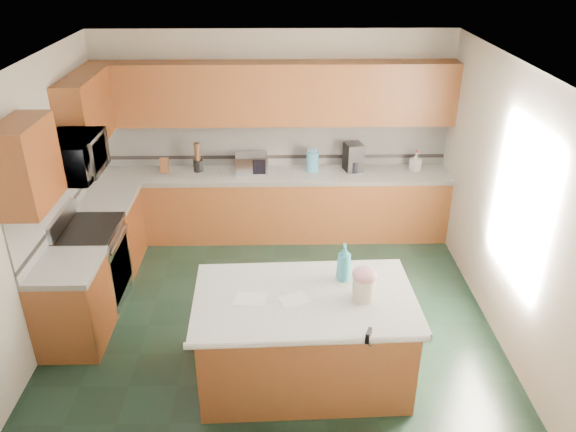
{
  "coord_description": "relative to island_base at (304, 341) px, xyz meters",
  "views": [
    {
      "loc": [
        0.06,
        -4.83,
        3.75
      ],
      "look_at": [
        0.15,
        0.35,
        1.12
      ],
      "focal_mm": 35.0,
      "sensor_mm": 36.0,
      "label": 1
    }
  ],
  "objects": [
    {
      "name": "back_countertop",
      "position": [
        -0.27,
        2.8,
        0.46
      ],
      "size": [
        4.6,
        0.64,
        0.06
      ],
      "primitive_type": "cube",
      "color": "silver",
      "rests_on": "back_base_cab"
    },
    {
      "name": "treat_jar_knob_end_l",
      "position": [
        0.47,
        -0.04,
        0.77
      ],
      "size": [
        0.04,
        0.04,
        0.04
      ],
      "primitive_type": "sphere",
      "color": "tan",
      "rests_on": "treat_jar_lid"
    },
    {
      "name": "left_accent_band",
      "position": [
        -2.56,
        1.35,
        0.61
      ],
      "size": [
        0.01,
        2.3,
        0.05
      ],
      "primitive_type": "cube",
      "color": "black",
      "rests_on": "wall_left"
    },
    {
      "name": "soap_back_cap",
      "position": [
        1.59,
        2.85,
        0.76
      ],
      "size": [
        0.02,
        0.02,
        0.03
      ],
      "primitive_type": "cylinder",
      "color": "red",
      "rests_on": "soap_bottle_back"
    },
    {
      "name": "left_base_cab_front",
      "position": [
        -2.27,
        0.56,
        0.0
      ],
      "size": [
        0.6,
        0.72,
        0.86
      ],
      "primitive_type": "cube",
      "color": "#481E0A",
      "rests_on": "ground"
    },
    {
      "name": "range_oven_door",
      "position": [
        -1.98,
        1.3,
        -0.03
      ],
      "size": [
        0.02,
        0.68,
        0.55
      ],
      "primitive_type": "cube",
      "color": "black",
      "rests_on": "range_body"
    },
    {
      "name": "treat_jar_lid",
      "position": [
        0.5,
        -0.04,
        0.73
      ],
      "size": [
        0.21,
        0.21,
        0.13
      ],
      "primitive_type": "ellipsoid",
      "color": "pink",
      "rests_on": "treat_jar"
    },
    {
      "name": "left_backsplash",
      "position": [
        -2.56,
        1.35,
        0.81
      ],
      "size": [
        0.02,
        2.3,
        0.63
      ],
      "primitive_type": "cube",
      "color": "silver",
      "rests_on": "wall_left"
    },
    {
      "name": "island_top",
      "position": [
        -0.0,
        0.0,
        0.46
      ],
      "size": [
        1.97,
        1.21,
        0.06
      ],
      "primitive_type": "cube",
      "rotation": [
        0.0,
        0.0,
        0.03
      ],
      "color": "silver",
      "rests_on": "island_base"
    },
    {
      "name": "back_upper_cab",
      "position": [
        -0.27,
        2.94,
        1.51
      ],
      "size": [
        4.6,
        0.33,
        0.78
      ],
      "primitive_type": "cube",
      "color": "#481E0A",
      "rests_on": "wall_back"
    },
    {
      "name": "coffee_carafe",
      "position": [
        0.77,
        2.83,
        0.57
      ],
      "size": [
        0.15,
        0.15,
        0.15
      ],
      "primitive_type": "cylinder",
      "color": "black",
      "rests_on": "back_countertop"
    },
    {
      "name": "range_body",
      "position": [
        -2.27,
        1.3,
        0.01
      ],
      "size": [
        0.6,
        0.76,
        0.88
      ],
      "primitive_type": "cube",
      "color": "#B7B7BC",
      "rests_on": "ground"
    },
    {
      "name": "microwave",
      "position": [
        -2.27,
        1.3,
        1.3
      ],
      "size": [
        0.5,
        0.73,
        0.41
      ],
      "primitive_type": "imported",
      "rotation": [
        0.0,
        0.0,
        1.57
      ],
      "color": "#B7B7BC",
      "rests_on": "wall_left"
    },
    {
      "name": "range_backguard",
      "position": [
        -2.53,
        1.3,
        0.59
      ],
      "size": [
        0.06,
        0.76,
        0.18
      ],
      "primitive_type": "cube",
      "color": "#B7B7BC",
      "rests_on": "range_body"
    },
    {
      "name": "range_cooktop",
      "position": [
        -2.27,
        1.3,
        0.47
      ],
      "size": [
        0.62,
        0.78,
        0.04
      ],
      "primitive_type": "cube",
      "color": "black",
      "rests_on": "range_body"
    },
    {
      "name": "island_bullnose",
      "position": [
        -0.0,
        -0.57,
        0.46
      ],
      "size": [
        1.93,
        0.12,
        0.06
      ],
      "primitive_type": "cylinder",
      "rotation": [
        0.0,
        1.57,
        0.03
      ],
      "color": "silver",
      "rests_on": "island_base"
    },
    {
      "name": "back_base_cab",
      "position": [
        -0.27,
        2.8,
        0.0
      ],
      "size": [
        4.6,
        0.6,
        0.86
      ],
      "primitive_type": "cube",
      "color": "#481E0A",
      "rests_on": "ground"
    },
    {
      "name": "paper_towel",
      "position": [
        0.22,
        2.9,
        0.63
      ],
      "size": [
        0.12,
        0.12,
        0.28
      ],
      "primitive_type": "cylinder",
      "color": "white",
      "rests_on": "back_countertop"
    },
    {
      "name": "utensil_crock",
      "position": [
        -1.28,
        2.88,
        0.57
      ],
      "size": [
        0.13,
        0.13,
        0.16
      ],
      "primitive_type": "cylinder",
      "color": "black",
      "rests_on": "back_countertop"
    },
    {
      "name": "water_jug_neck",
      "position": [
        0.23,
        2.86,
        0.78
      ],
      "size": [
        0.08,
        0.08,
        0.04
      ],
      "primitive_type": "cylinder",
      "color": "#55A1CD",
      "rests_on": "water_jug"
    },
    {
      "name": "clamp_handle",
      "position": [
        0.48,
        -0.62,
        0.48
      ],
      "size": [
        0.02,
        0.07,
        0.02
      ],
      "primitive_type": "cylinder",
      "rotation": [
        1.57,
        0.0,
        0.0
      ],
      "color": "black",
      "rests_on": "island_top"
    },
    {
      "name": "range_handle",
      "position": [
        -1.95,
        1.3,
        0.35
      ],
      "size": [
        0.02,
        0.66,
        0.02
      ],
      "primitive_type": "cylinder",
      "rotation": [
        1.57,
        0.0,
        0.0
      ],
      "color": "#B7B7BC",
      "rests_on": "range_body"
    },
    {
      "name": "treat_jar_knob_end_r",
      "position": [
        0.54,
        -0.04,
        0.77
      ],
      "size": [
        0.04,
        0.04,
        0.04
      ],
      "primitive_type": "sphere",
      "color": "tan",
      "rests_on": "treat_jar_lid"
    },
    {
      "name": "window_light_proxy",
      "position": [
        2.02,
        0.6,
        1.07
      ],
      "size": [
        0.02,
        1.4,
        1.1
      ],
      "primitive_type": "cube",
      "color": "white",
      "rests_on": "wall_right"
    },
    {
      "name": "island_base",
      "position": [
        0.0,
        0.0,
        0.0
      ],
      "size": [
        1.86,
        1.11,
        0.86
      ],
      "primitive_type": "cube",
      "rotation": [
        0.0,
        0.0,
        0.03
      ],
      "color": "#481E0A",
      "rests_on": "ground"
    },
    {
      "name": "ceiling",
      "position": [
        -0.27,
        0.8,
        2.27
      ],
      "size": [
        4.6,
        4.6,
        0.0
      ],
      "primitive_type": "plane",
      "color": "white",
      "rests_on": "ground"
    },
    {
      "name": "wall_back",
      "position": [
        -0.27,
        3.12,
        0.92
      ],
      "size": [
        4.6,
        0.04,
        2.7
      ],
      "primitive_type": "cube",
      "color": "silver",
      "rests_on": "ground"
    },
    {
      "name": "soap_bottle_island",
      "position": [
        0.36,
        0.26,
        0.67
      ],
      "size": [
        0.14,
        0.14,
        0.36
      ],
      "primitive_type": "imported",
      "rotation": [
        0.0,
        0.0,
        0.0
      ],
      "color": "teal",
      "rests_on": "island_top"
    },
    {
      "name": "clamp_body",
      "position": [
        0.48,
        -0.55,
        0.5
      ],
      "size": [
        0.07,
        0.11,
        0.09
      ],
      "primitive_type": "cube",
      "rotation": [
        0.0,
        0.0,
        -0.39
      ],
      "color": "black",
      "rests_on": "island_top"
    },
    {
      "name": "back_accent_band",
      "position": [
        -0.27,
        3.09,
        0.61
      ],
      "size": [
        4.6,
        0.01,
        0.05
      ],
      "primitive_type": "cube",
      "color": "black",
      "rests_on": "back_countertop"
    },
    {
      "name": "left_upper_cab_rear",
      "position": [
        -2.41,
        2.23,
        1.51
      ],
      "size": [
        0.33,
        1.09,
        0.78
      ],
      "primitive_type": "cube",
      "color": "#481E0A",
      "rests_on": "wall_left"
    },
    {
      "name": "toaster_oven",
      "position": [
        -0.57,
        2.85,
        0.61
      ],
      "size": [
        0.43,
        0.3,
        0.24
      ],
      "primitive_type": "cube",
      "rotation": [
        0.0,
        0.0,
        0.05
      ],
      "color": "#B7B7BC",
      "rests_on": "back_countertop"
    },
    {
      "name": "wall_right",
      "position": [
        2.05,
        0.8,
        0.92
      ],
      "size": [
        0.04,
        4.6,
        2.7
      ],
      "primitive_type": "cube",
      "color": "silver",
      "rests_on": "ground"
    },
    {
      "name": "water_jug",
      "position": [
        0.23,
        2.86,
        0.62
      ],
      "size": [
        0.16,
        0.16,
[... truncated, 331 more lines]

